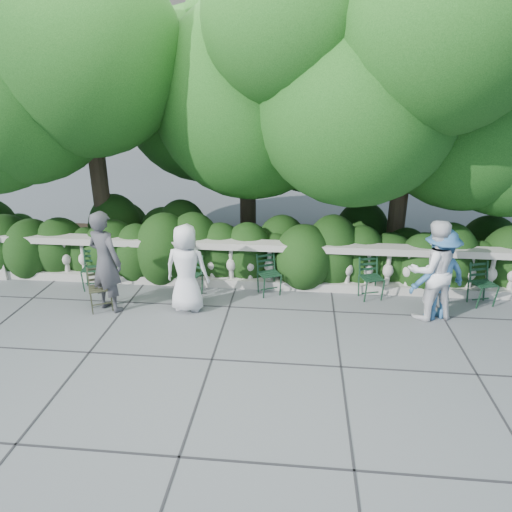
# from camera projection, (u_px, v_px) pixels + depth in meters

# --- Properties ---
(ground) EXTENTS (90.00, 90.00, 0.00)m
(ground) POSITION_uv_depth(u_px,v_px,m) (250.00, 329.00, 8.02)
(ground) COLOR #4F5356
(ground) RESTS_ON ground
(balustrade) EXTENTS (12.00, 0.44, 1.00)m
(balustrade) POSITION_uv_depth(u_px,v_px,m) (260.00, 265.00, 9.52)
(balustrade) COLOR #9E998E
(balustrade) RESTS_ON ground
(shrub_hedge) EXTENTS (15.00, 2.60, 1.70)m
(shrub_hedge) POSITION_uv_depth(u_px,v_px,m) (264.00, 266.00, 10.81)
(shrub_hedge) COLOR black
(shrub_hedge) RESTS_ON ground
(tree_canopy) EXTENTS (15.04, 6.52, 6.78)m
(tree_canopy) POSITION_uv_depth(u_px,v_px,m) (299.00, 88.00, 9.52)
(tree_canopy) COLOR #3F3023
(tree_canopy) RESTS_ON ground
(chair_a) EXTENTS (0.53, 0.56, 0.84)m
(chair_a) POSITION_uv_depth(u_px,v_px,m) (94.00, 291.00, 9.48)
(chair_a) COLOR black
(chair_a) RESTS_ON ground
(chair_b) EXTENTS (0.56, 0.59, 0.84)m
(chair_b) POSITION_uv_depth(u_px,v_px,m) (187.00, 298.00, 9.17)
(chair_b) COLOR black
(chair_b) RESTS_ON ground
(chair_d) EXTENTS (0.61, 0.63, 0.84)m
(chair_d) POSITION_uv_depth(u_px,v_px,m) (272.00, 297.00, 9.24)
(chair_d) COLOR black
(chair_d) RESTS_ON ground
(chair_e) EXTENTS (0.56, 0.59, 0.84)m
(chair_e) POSITION_uv_depth(u_px,v_px,m) (373.00, 301.00, 9.04)
(chair_e) COLOR black
(chair_e) RESTS_ON ground
(chair_f) EXTENTS (0.56, 0.59, 0.84)m
(chair_f) POSITION_uv_depth(u_px,v_px,m) (484.00, 308.00, 8.78)
(chair_f) COLOR black
(chair_f) RESTS_ON ground
(chair_weathered) EXTENTS (0.61, 0.63, 0.84)m
(chair_weathered) POSITION_uv_depth(u_px,v_px,m) (103.00, 313.00, 8.59)
(chair_weathered) COLOR black
(chair_weathered) RESTS_ON ground
(person_businessman) EXTENTS (0.87, 0.61, 1.68)m
(person_businessman) POSITION_uv_depth(u_px,v_px,m) (186.00, 268.00, 8.44)
(person_businessman) COLOR silver
(person_businessman) RESTS_ON ground
(person_woman_grey) EXTENTS (0.83, 0.71, 1.94)m
(person_woman_grey) POSITION_uv_depth(u_px,v_px,m) (105.00, 262.00, 8.40)
(person_woman_grey) COLOR #39393D
(person_woman_grey) RESTS_ON ground
(person_casual_man) EXTENTS (1.06, 0.93, 1.85)m
(person_casual_man) POSITION_uv_depth(u_px,v_px,m) (432.00, 270.00, 8.12)
(person_casual_man) COLOR silver
(person_casual_man) RESTS_ON ground
(person_older_blue) EXTENTS (1.26, 1.02, 1.70)m
(person_older_blue) POSITION_uv_depth(u_px,v_px,m) (439.00, 274.00, 8.15)
(person_older_blue) COLOR #2C5886
(person_older_blue) RESTS_ON ground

